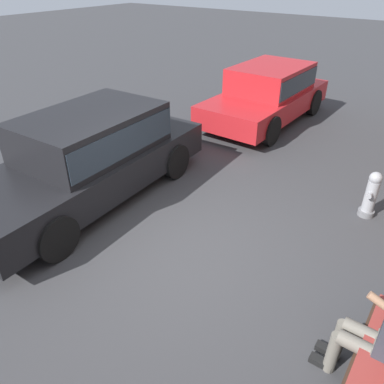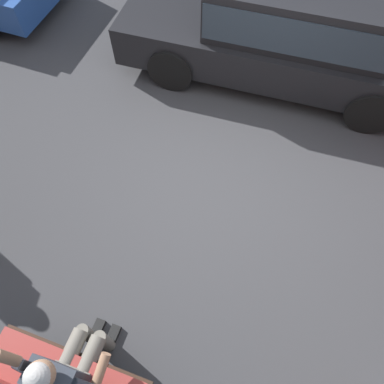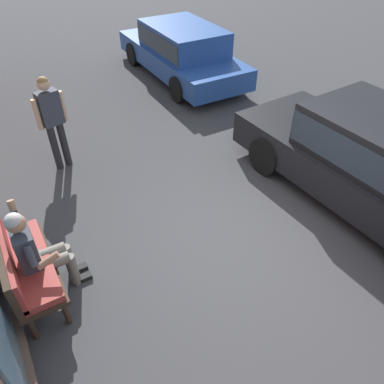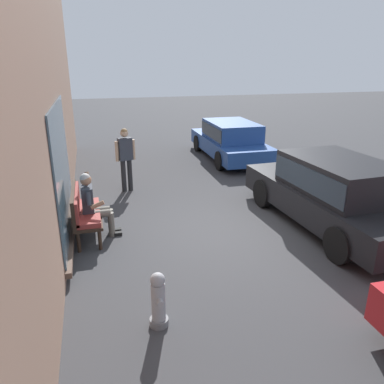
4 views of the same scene
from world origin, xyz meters
name	(u,v)px [view 2 (image 2 of 4)]	position (x,y,z in m)	size (l,w,h in m)	color
ground_plane	(216,177)	(0.00, 0.00, 0.00)	(60.00, 60.00, 0.00)	#38383A
person_on_phone	(67,367)	(0.52, 2.67, 0.72)	(0.73, 0.74, 1.35)	#6B665B
parked_car_mid	(291,23)	(-0.33, -2.25, 0.83)	(4.67, 2.02, 1.52)	black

